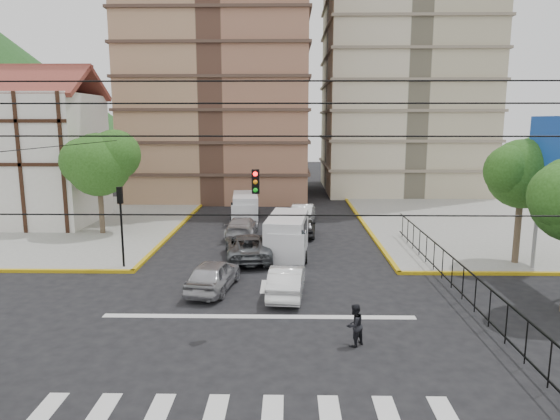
{
  "coord_description": "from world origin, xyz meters",
  "views": [
    {
      "loc": [
        1.24,
        -18.38,
        8.04
      ],
      "look_at": [
        0.83,
        4.04,
        4.0
      ],
      "focal_mm": 32.0,
      "sensor_mm": 36.0,
      "label": 1
    }
  ],
  "objects_px": {
    "van_left_lane": "(245,209)",
    "pedestrian_crosswalk": "(354,325)",
    "van_right_lane": "(287,237)",
    "traffic_light_nw": "(121,213)",
    "car_white_front_right": "(287,280)",
    "car_silver_front_left": "(213,275)"
  },
  "relations": [
    {
      "from": "van_left_lane",
      "to": "pedestrian_crosswalk",
      "type": "bearing_deg",
      "value": -80.48
    },
    {
      "from": "van_right_lane",
      "to": "pedestrian_crosswalk",
      "type": "distance_m",
      "value": 12.19
    },
    {
      "from": "van_right_lane",
      "to": "van_left_lane",
      "type": "distance_m",
      "value": 10.87
    },
    {
      "from": "traffic_light_nw",
      "to": "pedestrian_crosswalk",
      "type": "height_order",
      "value": "traffic_light_nw"
    },
    {
      "from": "van_left_lane",
      "to": "car_white_front_right",
      "type": "height_order",
      "value": "van_left_lane"
    },
    {
      "from": "van_right_lane",
      "to": "car_white_front_right",
      "type": "height_order",
      "value": "van_right_lane"
    },
    {
      "from": "van_right_lane",
      "to": "van_left_lane",
      "type": "relative_size",
      "value": 1.12
    },
    {
      "from": "traffic_light_nw",
      "to": "pedestrian_crosswalk",
      "type": "distance_m",
      "value": 14.86
    },
    {
      "from": "van_left_lane",
      "to": "car_white_front_right",
      "type": "distance_m",
      "value": 17.36
    },
    {
      "from": "pedestrian_crosswalk",
      "to": "traffic_light_nw",
      "type": "bearing_deg",
      "value": -81.48
    },
    {
      "from": "van_left_lane",
      "to": "car_white_front_right",
      "type": "relative_size",
      "value": 1.16
    },
    {
      "from": "traffic_light_nw",
      "to": "car_silver_front_left",
      "type": "distance_m",
      "value": 6.79
    },
    {
      "from": "van_left_lane",
      "to": "car_silver_front_left",
      "type": "distance_m",
      "value": 16.35
    },
    {
      "from": "van_right_lane",
      "to": "van_left_lane",
      "type": "xyz_separation_m",
      "value": [
        -3.41,
        10.32,
        -0.12
      ]
    },
    {
      "from": "van_right_lane",
      "to": "car_white_front_right",
      "type": "distance_m",
      "value": 6.71
    },
    {
      "from": "car_silver_front_left",
      "to": "traffic_light_nw",
      "type": "bearing_deg",
      "value": -22.39
    },
    {
      "from": "car_white_front_right",
      "to": "pedestrian_crosswalk",
      "type": "height_order",
      "value": "pedestrian_crosswalk"
    },
    {
      "from": "traffic_light_nw",
      "to": "car_white_front_right",
      "type": "distance_m",
      "value": 10.09
    },
    {
      "from": "traffic_light_nw",
      "to": "car_white_front_right",
      "type": "relative_size",
      "value": 1.01
    },
    {
      "from": "traffic_light_nw",
      "to": "van_left_lane",
      "type": "bearing_deg",
      "value": 66.96
    },
    {
      "from": "car_silver_front_left",
      "to": "pedestrian_crosswalk",
      "type": "xyz_separation_m",
      "value": [
        5.98,
        -5.9,
        0.03
      ]
    },
    {
      "from": "car_white_front_right",
      "to": "pedestrian_crosswalk",
      "type": "xyz_separation_m",
      "value": [
        2.46,
        -5.23,
        0.07
      ]
    }
  ]
}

